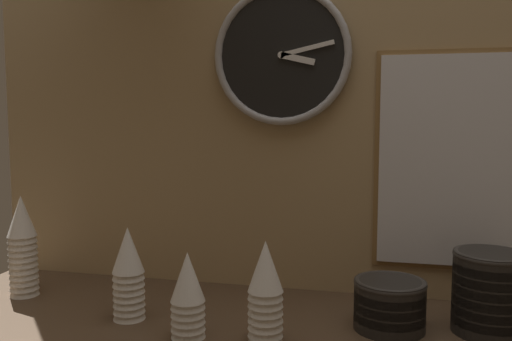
{
  "coord_description": "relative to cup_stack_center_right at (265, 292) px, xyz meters",
  "views": [
    {
      "loc": [
        0.3,
        -1.17,
        0.47
      ],
      "look_at": [
        0.01,
        0.04,
        0.34
      ],
      "focal_mm": 38.0,
      "sensor_mm": 36.0,
      "label": 1
    }
  ],
  "objects": [
    {
      "name": "cup_stack_center_right",
      "position": [
        0.0,
        0.0,
        0.0
      ],
      "size": [
        0.07,
        0.07,
        0.22
      ],
      "color": "white",
      "rests_on": "ground_plane"
    },
    {
      "name": "ground_plane",
      "position": [
        -0.07,
        0.11,
        -0.13
      ],
      "size": [
        1.6,
        0.56,
        0.04
      ],
      "primitive_type": "cube",
      "color": "#4C3826"
    },
    {
      "name": "bowl_stack_right",
      "position": [
        0.25,
        0.14,
        -0.05
      ],
      "size": [
        0.16,
        0.16,
        0.11
      ],
      "color": "black",
      "rests_on": "ground_plane"
    },
    {
      "name": "wall_clock",
      "position": [
        -0.03,
        0.35,
        0.52
      ],
      "size": [
        0.36,
        0.03,
        0.36
      ],
      "color": "black"
    },
    {
      "name": "wall_tiled_back",
      "position": [
        -0.07,
        0.38,
        0.42
      ],
      "size": [
        1.6,
        0.03,
        1.05
      ],
      "color": "tan",
      "rests_on": "ground_plane"
    },
    {
      "name": "bowl_stack_far_right",
      "position": [
        0.46,
        0.16,
        -0.02
      ],
      "size": [
        0.16,
        0.16,
        0.18
      ],
      "color": "black",
      "rests_on": "ground_plane"
    },
    {
      "name": "menu_board",
      "position": [
        0.45,
        0.35,
        0.25
      ],
      "size": [
        0.48,
        0.01,
        0.55
      ],
      "color": "olive"
    },
    {
      "name": "cup_stack_center",
      "position": [
        -0.17,
        -0.01,
        -0.02
      ],
      "size": [
        0.07,
        0.07,
        0.18
      ],
      "color": "white",
      "rests_on": "ground_plane"
    },
    {
      "name": "cup_stack_far_left",
      "position": [
        -0.68,
        0.15,
        0.02
      ],
      "size": [
        0.07,
        0.07,
        0.26
      ],
      "color": "white",
      "rests_on": "ground_plane"
    },
    {
      "name": "cup_stack_center_left",
      "position": [
        -0.34,
        0.06,
        0.0
      ],
      "size": [
        0.07,
        0.07,
        0.22
      ],
      "color": "white",
      "rests_on": "ground_plane"
    }
  ]
}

